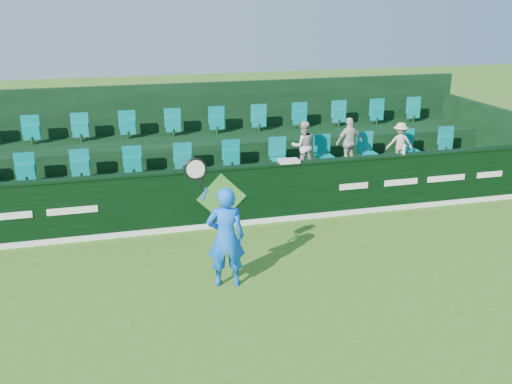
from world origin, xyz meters
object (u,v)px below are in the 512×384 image
object	(u,v)px
tennis_player	(225,237)
towel	(289,161)
spectator_left	(303,146)
drinks_bottle	(404,149)
spectator_right	(400,143)
spectator_middle	(349,142)

from	to	relation	value
tennis_player	towel	xyz separation A→B (m)	(2.00, 2.70, 0.46)
spectator_left	drinks_bottle	bearing A→B (deg)	153.27
tennis_player	towel	bearing A→B (deg)	53.43
tennis_player	drinks_bottle	bearing A→B (deg)	29.27
spectator_right	drinks_bottle	bearing A→B (deg)	80.34
spectator_left	spectator_right	world-z (taller)	spectator_left
tennis_player	spectator_middle	xyz separation A→B (m)	(3.93, 3.82, 0.50)
spectator_left	towel	bearing A→B (deg)	58.61
spectator_middle	towel	xyz separation A→B (m)	(-1.93, -1.12, -0.03)
towel	drinks_bottle	world-z (taller)	drinks_bottle
spectator_middle	spectator_right	bearing A→B (deg)	170.91
tennis_player	spectator_middle	world-z (taller)	tennis_player
tennis_player	spectator_left	distance (m)	4.72
towel	spectator_middle	bearing A→B (deg)	30.17
towel	drinks_bottle	bearing A→B (deg)	0.00
tennis_player	drinks_bottle	xyz separation A→B (m)	(4.82, 2.70, 0.54)
towel	spectator_right	bearing A→B (deg)	18.65
spectator_right	towel	distance (m)	3.50
spectator_left	spectator_middle	distance (m)	1.20
spectator_left	drinks_bottle	distance (m)	2.37
spectator_left	spectator_right	distance (m)	2.60
tennis_player	spectator_left	bearing A→B (deg)	54.50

